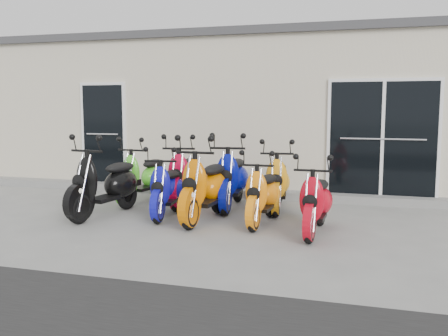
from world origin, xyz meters
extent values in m
plane|color=gray|center=(0.00, 0.00, 0.00)|extent=(80.00, 80.00, 0.00)
cube|color=beige|center=(0.00, 5.20, 1.60)|extent=(14.00, 6.00, 3.20)
cube|color=#3F3F42|center=(0.00, 5.20, 3.28)|extent=(14.20, 6.20, 0.16)
cube|color=gray|center=(0.00, 2.02, 0.07)|extent=(14.00, 0.40, 0.15)
cube|color=black|center=(-3.20, 2.17, 1.26)|extent=(1.07, 0.08, 2.22)
cube|color=black|center=(2.60, 2.17, 1.26)|extent=(2.02, 0.08, 2.22)
camera|label=1|loc=(2.40, -7.51, 1.80)|focal=40.00mm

